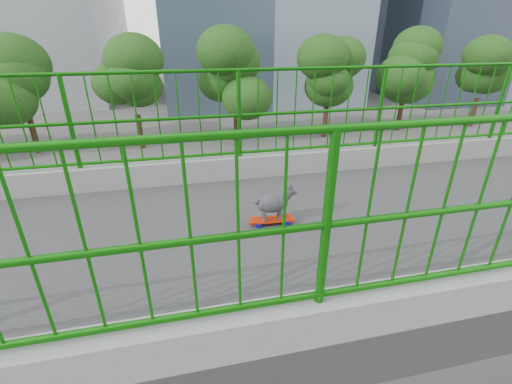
{
  "coord_description": "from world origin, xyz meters",
  "views": [
    {
      "loc": [
        2.93,
        -0.75,
        8.84
      ],
      "look_at": [
        -1.03,
        0.14,
        6.92
      ],
      "focal_mm": 24.08,
      "sensor_mm": 36.0,
      "label": 1
    }
  ],
  "objects": [
    {
      "name": "footbridge",
      "position": [
        0.0,
        0.0,
        5.22
      ],
      "size": [
        3.0,
        24.0,
        7.0
      ],
      "color": "#2D2D2F",
      "rests_on": "ground"
    },
    {
      "name": "car_5",
      "position": [
        -6.0,
        0.04,
        0.73
      ],
      "size": [
        1.54,
        4.41,
        1.45
      ],
      "primitive_type": "imported",
      "color": "black",
      "rests_on": "ground"
    },
    {
      "name": "car_4",
      "position": [
        -18.8,
        7.39,
        0.73
      ],
      "size": [
        1.72,
        4.28,
        1.46
      ],
      "primitive_type": "imported",
      "rotation": [
        0.0,
        0.0,
        3.14
      ],
      "color": "black",
      "rests_on": "ground"
    },
    {
      "name": "poodle",
      "position": [
        -0.06,
        0.11,
        7.26
      ],
      "size": [
        0.2,
        0.44,
        0.36
      ],
      "rotation": [
        0.0,
        0.0,
        -0.06
      ],
      "color": "#2D2B30",
      "rests_on": "skateboard"
    },
    {
      "name": "street_trees",
      "position": [
        -26.03,
        1.06,
        4.72
      ],
      "size": [
        5.3,
        60.4,
        7.26
      ],
      "color": "black",
      "rests_on": "ground"
    },
    {
      "name": "skateboard",
      "position": [
        -0.06,
        0.09,
        7.05
      ],
      "size": [
        0.16,
        0.47,
        0.06
      ],
      "rotation": [
        0.0,
        0.0,
        -0.06
      ],
      "color": "red",
      "rests_on": "footbridge"
    },
    {
      "name": "railing",
      "position": [
        0.0,
        0.0,
        7.21
      ],
      "size": [
        3.0,
        24.0,
        1.42
      ],
      "color": "gray",
      "rests_on": "footbridge"
    },
    {
      "name": "car_3",
      "position": [
        -15.6,
        10.22,
        0.65
      ],
      "size": [
        1.83,
        4.49,
        1.3
      ],
      "primitive_type": "imported",
      "rotation": [
        0.0,
        0.0,
        3.14
      ],
      "color": "black",
      "rests_on": "ground"
    },
    {
      "name": "road",
      "position": [
        -13.0,
        0.0,
        0.01
      ],
      "size": [
        18.0,
        90.0,
        0.02
      ],
      "primitive_type": "cube",
      "color": "black",
      "rests_on": "ground"
    },
    {
      "name": "car_2",
      "position": [
        -12.4,
        17.13,
        0.75
      ],
      "size": [
        2.49,
        5.4,
        1.5
      ],
      "primitive_type": "imported",
      "rotation": [
        0.0,
        0.0,
        3.14
      ],
      "color": "black",
      "rests_on": "ground"
    }
  ]
}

